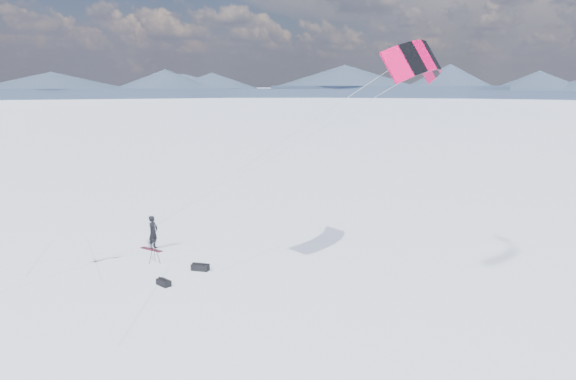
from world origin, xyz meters
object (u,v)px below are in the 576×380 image
Objects in this scene: snowkiter at (154,249)px; gear_bag_a at (200,267)px; tripod at (154,248)px; snowboard at (151,249)px; gear_bag_b at (164,282)px.

gear_bag_a is at bearing -118.72° from snowkiter.
gear_bag_a is at bearing -5.86° from tripod.
tripod is at bearing 170.61° from gear_bag_a.
gear_bag_a is at bearing -13.19° from snowboard.
snowboard is 1.63× the size of gear_bag_a.
tripod is at bearing -38.78° from snowboard.
snowkiter is 1.23× the size of snowboard.
snowkiter is at bearing 145.73° from gear_bag_a.
tripod reaches higher than snowkiter.
snowkiter is 1.47× the size of tripod.
snowkiter is 4.97m from gear_bag_a.
gear_bag_a is 1.16× the size of gear_bag_b.
tripod is at bearing -144.92° from snowkiter.
gear_bag_b is at bearing -107.43° from gear_bag_a.
tripod reaches higher than gear_bag_b.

